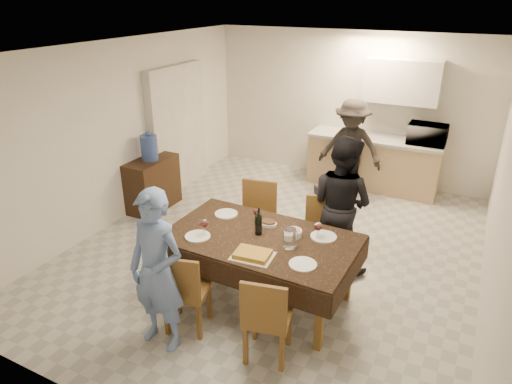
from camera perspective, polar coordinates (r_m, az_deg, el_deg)
floor at (r=6.23m, az=2.65°, el=-7.02°), size 5.00×6.00×0.02m
ceiling at (r=5.37m, az=3.19°, el=17.50°), size 5.00×6.00×0.02m
wall_back at (r=8.39m, az=11.47°, el=10.38°), size 5.00×0.02×2.60m
wall_front at (r=3.44m, az=-18.51°, el=-11.02°), size 5.00×0.02×2.60m
wall_left at (r=7.01m, az=-16.23°, el=7.26°), size 0.02×6.00×2.60m
wall_right at (r=5.25m, az=28.61°, el=-0.33°), size 0.02×6.00×2.60m
stub_partition at (r=7.91m, az=-9.77°, el=7.82°), size 0.15×1.40×2.10m
kitchen_base_cabinet at (r=8.21m, az=14.37°, el=3.44°), size 2.20×0.60×0.86m
kitchen_worktop at (r=8.06m, az=14.69°, el=6.46°), size 2.24×0.64×0.05m
upper_cabinet at (r=7.92m, az=17.82°, el=13.02°), size 1.20×0.34×0.70m
dining_table at (r=4.90m, az=0.58°, el=-6.03°), size 2.04×1.22×0.79m
chair_near_left at (r=4.60m, az=-9.32°, el=-11.40°), size 0.51×0.52×0.50m
chair_near_right at (r=4.22m, az=1.01°, el=-14.72°), size 0.50×0.50×0.50m
chair_far_left at (r=5.66m, az=-0.57°, el=-3.29°), size 0.53×0.53×0.54m
chair_far_right at (r=5.36m, az=8.05°, el=-5.38°), size 0.56×0.57×0.53m
console at (r=7.35m, az=-12.77°, el=0.99°), size 0.44×0.88×0.81m
water_jug at (r=7.15m, az=-13.21°, el=5.42°), size 0.26×0.26×0.38m
wine_bottle at (r=4.86m, az=0.32°, el=-3.67°), size 0.08×0.08×0.31m
water_pitcher at (r=4.66m, az=4.18°, el=-5.77°), size 0.13×0.13×0.21m
savoury_tart at (r=4.54m, az=-0.43°, el=-7.78°), size 0.43×0.34×0.05m
salad_bowl at (r=4.90m, az=4.68°, el=-5.13°), size 0.19×0.19×0.07m
mushroom_dish at (r=5.11m, az=1.47°, el=-3.98°), size 0.20×0.20×0.03m
wine_glass_a at (r=4.88m, az=-6.54°, el=-4.43°), size 0.09×0.09×0.20m
wine_glass_b at (r=4.85m, az=7.75°, el=-4.76°), size 0.09×0.09×0.20m
wine_glass_c at (r=5.15m, az=0.07°, el=-2.86°), size 0.08×0.08×0.17m
plate_near_left at (r=4.92m, az=-7.30°, el=-5.51°), size 0.27×0.27×0.02m
plate_near_right at (r=4.44m, az=5.87°, el=-8.98°), size 0.27×0.27×0.02m
plate_far_left at (r=5.36m, az=-3.75°, el=-2.73°), size 0.27×0.27×0.02m
plate_far_right at (r=4.93m, az=8.44°, el=-5.54°), size 0.28×0.28×0.02m
microwave at (r=7.89m, az=20.65°, el=6.78°), size 0.60×0.40×0.33m
person_near at (r=4.38m, az=-12.26°, el=-9.69°), size 0.60×0.40×1.63m
person_far at (r=5.55m, az=10.53°, el=-1.48°), size 0.98×0.86×1.71m
person_kitchen at (r=7.73m, az=11.73°, el=5.42°), size 1.05×0.60×1.62m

